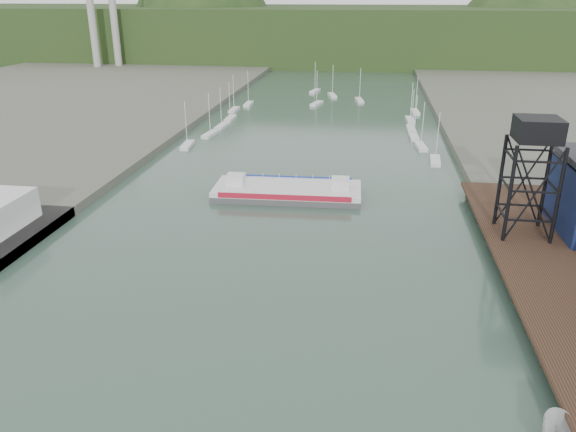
# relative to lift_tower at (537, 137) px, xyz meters

# --- Properties ---
(east_pier) EXTENTS (14.00, 70.00, 2.45)m
(east_pier) POSITION_rel_lift_tower_xyz_m (2.00, -13.00, -13.75)
(east_pier) COLOR black
(east_pier) RESTS_ON ground
(lift_tower) EXTENTS (6.50, 6.50, 16.00)m
(lift_tower) POSITION_rel_lift_tower_xyz_m (0.00, 0.00, 0.00)
(lift_tower) COLOR black
(lift_tower) RESTS_ON east_pier
(marina_sailboats) EXTENTS (57.71, 92.65, 0.90)m
(marina_sailboats) POSITION_rel_lift_tower_xyz_m (-34.92, 80.46, -15.30)
(marina_sailboats) COLOR silver
(marina_sailboats) RESTS_ON ground
(smokestacks) EXTENTS (11.20, 8.20, 60.00)m
(smokestacks) POSITION_rel_lift_tower_xyz_m (-141.00, 174.50, 14.35)
(smokestacks) COLOR #9A9995
(smokestacks) RESTS_ON ground
(distant_hills) EXTENTS (500.00, 120.00, 80.00)m
(distant_hills) POSITION_rel_lift_tower_xyz_m (-38.98, 243.35, -5.27)
(distant_hills) COLOR black
(distant_hills) RESTS_ON ground
(chain_ferry) EXTENTS (25.59, 11.08, 3.64)m
(chain_ferry) POSITION_rel_lift_tower_xyz_m (-34.97, 16.06, -14.60)
(chain_ferry) COLOR #464648
(chain_ferry) RESTS_ON ground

